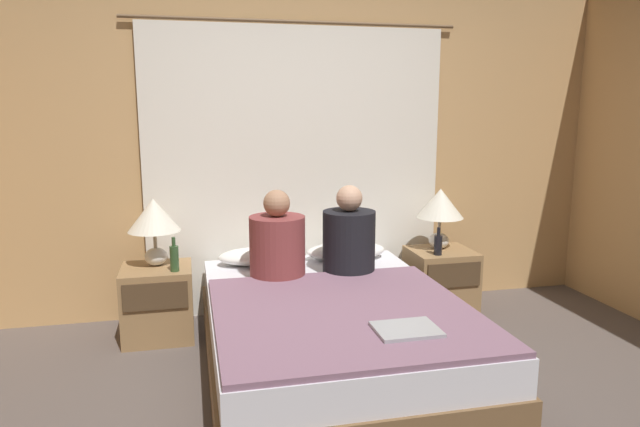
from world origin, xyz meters
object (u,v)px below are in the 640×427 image
object	(u,v)px
bed	(332,334)
laptop_on_bed	(406,329)
lamp_right	(440,207)
lamp_left	(154,219)
nightstand_right	(441,282)
beer_bottle_on_right_stand	(438,244)
pillow_right	(346,251)
beer_bottle_on_left_stand	(174,258)
person_right_in_bed	(349,239)
person_left_in_bed	(277,244)
nightstand_left	(158,302)
pillow_left	(260,256)

from	to	relation	value
bed	laptop_on_bed	world-z (taller)	laptop_on_bed
lamp_right	lamp_left	bearing A→B (deg)	180.00
nightstand_right	beer_bottle_on_right_stand	size ratio (longest dim) A/B	2.41
nightstand_right	pillow_right	bearing A→B (deg)	170.59
beer_bottle_on_left_stand	lamp_right	bearing A→B (deg)	5.17
bed	person_right_in_bed	world-z (taller)	person_right_in_bed
beer_bottle_on_right_stand	person_left_in_bed	bearing A→B (deg)	-173.89
person_left_in_bed	beer_bottle_on_left_stand	distance (m)	0.67
nightstand_right	laptop_on_bed	world-z (taller)	nightstand_right
person_right_in_bed	beer_bottle_on_right_stand	xyz separation A→B (m)	(0.70, 0.13, -0.11)
beer_bottle_on_left_stand	laptop_on_bed	bearing A→B (deg)	-47.75
person_left_in_bed	nightstand_left	bearing A→B (deg)	162.71
nightstand_left	nightstand_right	bearing A→B (deg)	0.00
nightstand_left	lamp_right	world-z (taller)	lamp_right
person_right_in_bed	laptop_on_bed	bearing A→B (deg)	-91.03
lamp_right	person_left_in_bed	bearing A→B (deg)	-166.67
lamp_left	person_left_in_bed	size ratio (longest dim) A/B	0.78
nightstand_left	pillow_left	size ratio (longest dim) A/B	0.84
nightstand_right	person_left_in_bed	distance (m)	1.36
pillow_right	beer_bottle_on_right_stand	bearing A→B (deg)	-20.51
nightstand_left	laptop_on_bed	bearing A→B (deg)	-47.29
nightstand_right	pillow_left	xyz separation A→B (m)	(-1.34, 0.12, 0.25)
nightstand_right	lamp_left	xyz separation A→B (m)	(-2.05, 0.06, 0.56)
nightstand_right	beer_bottle_on_left_stand	xyz separation A→B (m)	(-1.92, -0.12, 0.33)
nightstand_left	bed	bearing A→B (deg)	-34.87
person_right_in_bed	laptop_on_bed	distance (m)	1.12
bed	beer_bottle_on_left_stand	size ratio (longest dim) A/B	9.01
nightstand_left	lamp_left	bearing A→B (deg)	90.00
lamp_right	person_left_in_bed	distance (m)	1.31
nightstand_left	laptop_on_bed	xyz separation A→B (m)	(1.24, -1.34, 0.23)
person_right_in_bed	laptop_on_bed	world-z (taller)	person_right_in_bed
person_left_in_bed	bed	bearing A→B (deg)	-62.43
nightstand_right	pillow_right	xyz separation A→B (m)	(-0.71, 0.12, 0.25)
bed	pillow_right	world-z (taller)	pillow_right
pillow_right	beer_bottle_on_right_stand	distance (m)	0.67
lamp_right	pillow_right	bearing A→B (deg)	175.30
lamp_left	beer_bottle_on_left_stand	xyz separation A→B (m)	(0.12, -0.17, -0.23)
beer_bottle_on_left_stand	nightstand_right	bearing A→B (deg)	3.43
pillow_left	person_right_in_bed	xyz separation A→B (m)	(0.55, -0.36, 0.18)
bed	lamp_left	world-z (taller)	lamp_left
pillow_left	lamp_right	bearing A→B (deg)	-2.48
lamp_right	beer_bottle_on_right_stand	xyz separation A→B (m)	(-0.09, -0.17, -0.24)
pillow_right	nightstand_left	bearing A→B (deg)	-175.01
nightstand_left	laptop_on_bed	distance (m)	1.84
person_left_in_bed	beer_bottle_on_right_stand	distance (m)	1.20
lamp_left	beer_bottle_on_right_stand	size ratio (longest dim) A/B	2.24
nightstand_right	pillow_left	size ratio (longest dim) A/B	0.84
pillow_left	laptop_on_bed	bearing A→B (deg)	-69.93
nightstand_right	lamp_right	bearing A→B (deg)	90.00
laptop_on_bed	person_left_in_bed	bearing A→B (deg)	112.77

